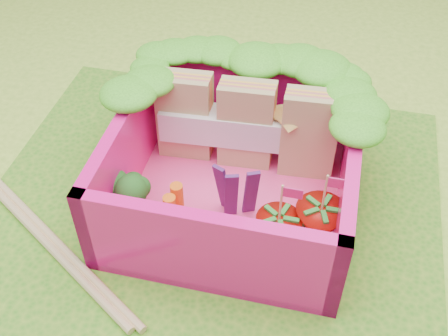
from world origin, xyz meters
name	(u,v)px	position (x,y,z in m)	size (l,w,h in m)	color
ground	(205,227)	(0.00, 0.00, 0.00)	(14.00, 14.00, 0.00)	#85B834
placemat	(205,225)	(0.00, 0.00, 0.01)	(2.60, 2.60, 0.03)	#419120
bento_floor	(234,197)	(0.12, 0.21, 0.06)	(1.30, 1.30, 0.05)	#FF418D
bento_box	(235,167)	(0.12, 0.21, 0.31)	(1.30, 1.30, 0.55)	#FF158B
lettuce_ruffle	(254,69)	(0.12, 0.68, 0.64)	(1.43, 0.77, 0.11)	#35961B
sandwich_stack	(247,125)	(0.13, 0.51, 0.36)	(1.07, 0.24, 0.56)	tan
broccoli	(130,191)	(-0.39, -0.06, 0.26)	(0.32, 0.32, 0.26)	#60A04D
carrot_sticks	(174,208)	(-0.15, -0.07, 0.21)	(0.09, 0.15, 0.26)	orange
purple_wedges	(235,192)	(0.16, 0.05, 0.27)	(0.22, 0.09, 0.38)	#461855
strawberry_left	(278,233)	(0.42, -0.12, 0.21)	(0.24, 0.24, 0.48)	#B4110B
strawberry_right	(319,225)	(0.62, -0.03, 0.22)	(0.26, 0.26, 0.50)	#B4110B
snap_peas	(295,235)	(0.51, -0.03, 0.11)	(0.63, 0.51, 0.05)	#57B438
chopsticks	(25,215)	(-1.00, -0.20, 0.05)	(1.80, 1.13, 0.05)	#D7B276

